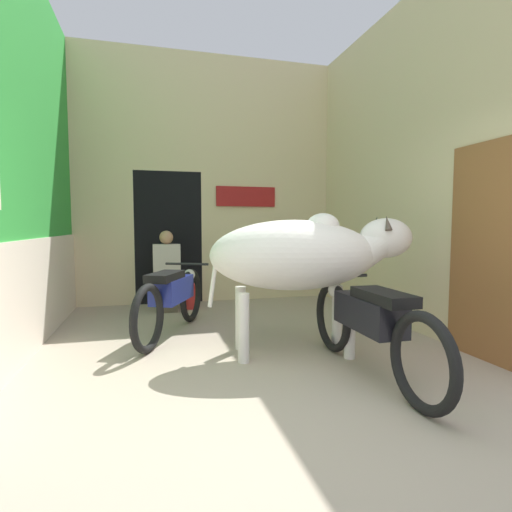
{
  "coord_description": "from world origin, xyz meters",
  "views": [
    {
      "loc": [
        -0.97,
        -2.24,
        1.3
      ],
      "look_at": [
        0.17,
        2.04,
        0.96
      ],
      "focal_mm": 28.0,
      "sensor_mm": 36.0,
      "label": 1
    }
  ],
  "objects": [
    {
      "name": "ground_plane",
      "position": [
        0.0,
        0.0,
        0.0
      ],
      "size": [
        30.0,
        30.0,
        0.0
      ],
      "primitive_type": "plane",
      "color": "tan"
    },
    {
      "name": "wall_right_with_door",
      "position": [
        2.24,
        2.23,
        2.04
      ],
      "size": [
        0.22,
        4.54,
        4.15
      ],
      "color": "beige",
      "rests_on": "ground_plane"
    },
    {
      "name": "wall_left_shopfront",
      "position": [
        -2.24,
        2.26,
        2.01
      ],
      "size": [
        0.25,
        4.54,
        4.15
      ],
      "color": "green",
      "rests_on": "ground_plane"
    },
    {
      "name": "motorcycle_far",
      "position": [
        -0.73,
        2.53,
        0.47
      ],
      "size": [
        0.95,
        1.92,
        0.82
      ],
      "color": "black",
      "rests_on": "ground_plane"
    },
    {
      "name": "wall_back_with_doorway",
      "position": [
        -0.23,
        4.79,
        1.73
      ],
      "size": [
        4.32,
        0.93,
        4.15
      ],
      "color": "beige",
      "rests_on": "ground_plane"
    },
    {
      "name": "plastic_stool",
      "position": [
        -0.38,
        4.0,
        0.21
      ],
      "size": [
        0.29,
        0.29,
        0.39
      ],
      "color": "red",
      "rests_on": "ground_plane"
    },
    {
      "name": "shopkeeper_seated",
      "position": [
        -0.73,
        3.95,
        0.63
      ],
      "size": [
        0.41,
        0.33,
        1.22
      ],
      "color": "brown",
      "rests_on": "ground_plane"
    },
    {
      "name": "cow",
      "position": [
        0.52,
        1.49,
        1.01
      ],
      "size": [
        2.13,
        0.98,
        1.43
      ],
      "color": "silver",
      "rests_on": "ground_plane"
    },
    {
      "name": "motorcycle_near",
      "position": [
        0.83,
        0.77,
        0.47
      ],
      "size": [
        0.58,
        2.14,
        0.82
      ],
      "color": "black",
      "rests_on": "ground_plane"
    }
  ]
}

